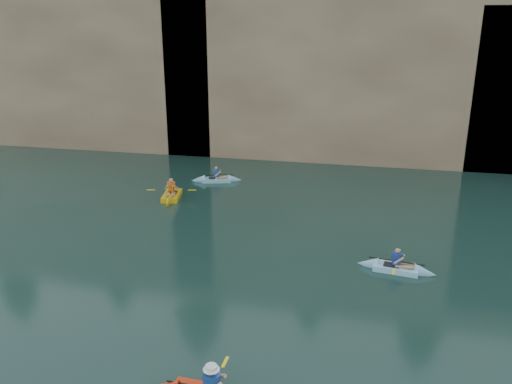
# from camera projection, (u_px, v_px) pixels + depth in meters

# --- Properties ---
(ground) EXTENTS (160.00, 160.00, 0.00)m
(ground) POSITION_uv_depth(u_px,v_px,m) (209.00, 376.00, 12.21)
(ground) COLOR black
(ground) RESTS_ON ground
(cliff) EXTENTS (70.00, 16.00, 12.00)m
(cliff) POSITION_uv_depth(u_px,v_px,m) (330.00, 60.00, 38.19)
(cliff) COLOR tan
(cliff) RESTS_ON ground
(cliff_slab_west) EXTENTS (26.00, 2.40, 10.56)m
(cliff_slab_west) POSITION_uv_depth(u_px,v_px,m) (41.00, 72.00, 35.89)
(cliff_slab_west) COLOR tan
(cliff_slab_west) RESTS_ON ground
(cliff_slab_center) EXTENTS (24.00, 2.40, 11.40)m
(cliff_slab_center) POSITION_uv_depth(u_px,v_px,m) (352.00, 71.00, 30.99)
(cliff_slab_center) COLOR tan
(cliff_slab_center) RESTS_ON ground
(sea_cave_west) EXTENTS (4.50, 1.00, 4.00)m
(sea_cave_west) POSITION_uv_depth(u_px,v_px,m) (66.00, 120.00, 35.85)
(sea_cave_west) COLOR black
(sea_cave_west) RESTS_ON ground
(sea_cave_center) EXTENTS (3.50, 1.00, 3.20)m
(sea_cave_center) POSITION_uv_depth(u_px,v_px,m) (255.00, 134.00, 32.94)
(sea_cave_center) COLOR black
(sea_cave_center) RESTS_ON ground
(sea_cave_east) EXTENTS (5.00, 1.00, 4.50)m
(sea_cave_east) POSITION_uv_depth(u_px,v_px,m) (484.00, 134.00, 29.71)
(sea_cave_east) COLOR black
(sea_cave_east) RESTS_ON ground
(kayaker_ltblue_near) EXTENTS (2.78, 2.13, 1.07)m
(kayaker_ltblue_near) POSITION_uv_depth(u_px,v_px,m) (396.00, 267.00, 17.54)
(kayaker_ltblue_near) COLOR #98DAFF
(kayaker_ltblue_near) RESTS_ON ground
(kayaker_yellow) EXTENTS (2.47, 3.21, 1.28)m
(kayaker_yellow) POSITION_uv_depth(u_px,v_px,m) (172.00, 195.00, 25.28)
(kayaker_yellow) COLOR gold
(kayaker_yellow) RESTS_ON ground
(kayaker_ltblue_mid) EXTENTS (2.91, 2.09, 1.08)m
(kayaker_ltblue_mid) POSITION_uv_depth(u_px,v_px,m) (216.00, 179.00, 28.04)
(kayaker_ltblue_mid) COLOR #8ACAE6
(kayaker_ltblue_mid) RESTS_ON ground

